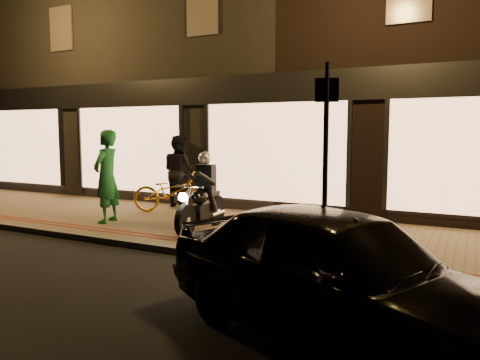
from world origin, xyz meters
name	(u,v)px	position (x,y,z in m)	size (l,w,h in m)	color
ground	(182,256)	(0.00, 0.00, 0.00)	(90.00, 90.00, 0.00)	black
sidewalk	(236,230)	(0.00, 2.00, 0.06)	(50.00, 4.00, 0.12)	brown
kerb_stone	(184,252)	(0.00, 0.05, 0.06)	(50.00, 0.14, 0.12)	#59544C
red_kerb_lines	(199,242)	(0.00, 0.55, 0.12)	(50.00, 0.26, 0.01)	maroon
building_row	(334,67)	(0.00, 8.99, 4.25)	(48.00, 10.11, 8.50)	black
motorcycle	(203,200)	(-0.48, 1.45, 0.73)	(0.60, 1.94, 1.59)	black
sign_post	(326,153)	(2.41, 0.25, 1.80)	(0.34, 0.15, 3.00)	black
bicycle_gold	(171,192)	(-2.26, 2.87, 0.62)	(0.67, 1.92, 1.01)	gold
person_green	(106,176)	(-2.80, 1.21, 1.14)	(0.74, 0.49, 2.03)	#1B6730
person_dark	(179,171)	(-2.63, 3.72, 1.07)	(0.92, 0.72, 1.89)	black
parked_car	(337,273)	(3.22, -1.95, 0.70)	(1.65, 4.09, 1.39)	black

